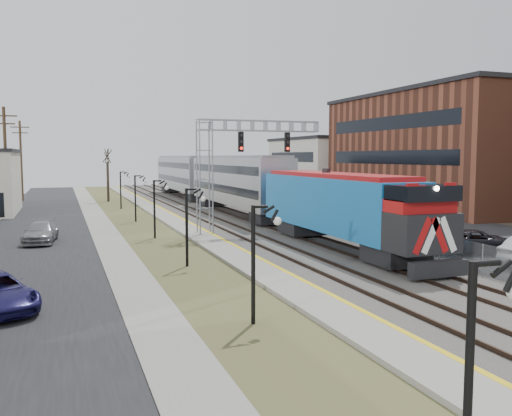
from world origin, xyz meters
name	(u,v)px	position (x,y,z in m)	size (l,w,h in m)	color
street_west	(40,231)	(-11.50, 35.00, 0.02)	(7.00, 120.00, 0.04)	black
sidewalk	(102,228)	(-7.00, 35.00, 0.04)	(2.00, 120.00, 0.08)	gray
grass_median	(141,226)	(-4.00, 35.00, 0.03)	(4.00, 120.00, 0.06)	#4F522C
platform	(178,224)	(-1.00, 35.00, 0.12)	(2.00, 120.00, 0.24)	gray
ballast_bed	(236,221)	(4.00, 35.00, 0.10)	(8.00, 120.00, 0.20)	#595651
parking_lot	(360,217)	(16.00, 35.00, 0.02)	(16.00, 120.00, 0.04)	black
platform_edge	(188,222)	(-0.12, 35.00, 0.24)	(0.24, 120.00, 0.01)	gold
track_near	(213,220)	(2.00, 35.00, 0.28)	(1.58, 120.00, 0.15)	#2D2119
track_far	(253,219)	(5.50, 35.00, 0.28)	(1.58, 120.00, 0.15)	#2D2119
train	(224,184)	(5.50, 43.59, 2.88)	(3.00, 63.05, 5.33)	#1564AC
signal_gantry	(228,156)	(1.22, 27.99, 5.59)	(9.00, 1.07, 8.15)	gray
lampposts	(186,227)	(-4.00, 18.29, 2.00)	(0.14, 62.14, 4.00)	black
fence	(282,211)	(8.20, 35.00, 0.80)	(0.04, 120.00, 1.60)	gray
bare_trees	(25,192)	(-12.66, 38.91, 2.70)	(12.30, 42.30, 5.95)	#382D23
car_lot_c	(477,242)	(12.57, 16.16, 0.67)	(2.23, 4.84, 1.34)	black
car_lot_d	(439,241)	(10.75, 17.25, 0.67)	(1.87, 4.61, 1.34)	navy
car_lot_e	(298,208)	(10.60, 37.01, 0.82)	(1.93, 4.79, 1.63)	slate
car_street_b	(41,233)	(-11.22, 28.80, 0.67)	(1.87, 4.59, 1.33)	gray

